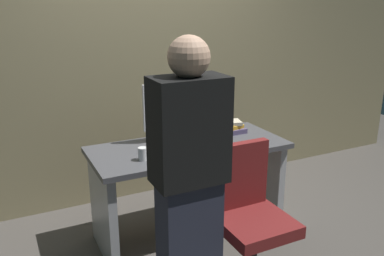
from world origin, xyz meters
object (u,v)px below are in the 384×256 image
(keyboard, at_px, (187,148))
(book_stack, at_px, (231,127))
(mouse, at_px, (221,142))
(cell_phone, at_px, (258,143))
(desk, at_px, (189,173))
(office_chair, at_px, (249,224))
(person_at_desk, at_px, (189,183))
(monitor, at_px, (177,108))
(cup_near_keyboard, at_px, (143,154))

(keyboard, xyz_separation_m, book_stack, (0.51, 0.21, 0.03))
(keyboard, height_order, mouse, mouse)
(book_stack, relative_size, cell_phone, 1.46)
(desk, distance_m, office_chair, 0.73)
(office_chair, distance_m, person_at_desk, 0.62)
(desk, relative_size, person_at_desk, 0.91)
(cell_phone, bearing_deg, office_chair, -128.09)
(person_at_desk, distance_m, keyboard, 0.77)
(desk, xyz_separation_m, monitor, (-0.02, 0.17, 0.49))
(person_at_desk, bearing_deg, desk, 64.10)
(person_at_desk, xyz_separation_m, cup_near_keyboard, (-0.04, 0.64, -0.04))
(cell_phone, bearing_deg, desk, 159.21)
(person_at_desk, xyz_separation_m, monitor, (0.36, 0.95, 0.17))
(person_at_desk, bearing_deg, book_stack, 47.47)
(mouse, distance_m, cup_near_keyboard, 0.65)
(office_chair, bearing_deg, keyboard, 102.44)
(book_stack, bearing_deg, cell_phone, -82.01)
(office_chair, relative_size, cup_near_keyboard, 10.35)
(office_chair, relative_size, book_stack, 4.48)
(monitor, height_order, cup_near_keyboard, monitor)
(office_chair, height_order, monitor, monitor)
(office_chair, relative_size, person_at_desk, 0.57)
(desk, height_order, office_chair, office_chair)
(monitor, height_order, book_stack, monitor)
(monitor, bearing_deg, keyboard, -98.33)
(person_at_desk, distance_m, cup_near_keyboard, 0.65)
(desk, height_order, book_stack, book_stack)
(mouse, relative_size, cup_near_keyboard, 1.10)
(office_chair, distance_m, mouse, 0.73)
(person_at_desk, bearing_deg, mouse, 48.40)
(monitor, height_order, cell_phone, monitor)
(person_at_desk, relative_size, cell_phone, 11.38)
(cup_near_keyboard, bearing_deg, cell_phone, -3.89)
(monitor, relative_size, cup_near_keyboard, 5.95)
(monitor, bearing_deg, cup_near_keyboard, -142.25)
(desk, bearing_deg, person_at_desk, -115.90)
(cell_phone, bearing_deg, mouse, 160.03)
(cup_near_keyboard, bearing_deg, book_stack, 16.82)
(cup_near_keyboard, height_order, book_stack, book_stack)
(monitor, relative_size, book_stack, 2.58)
(cup_near_keyboard, bearing_deg, mouse, 3.55)
(person_at_desk, bearing_deg, cell_phone, 33.47)
(keyboard, bearing_deg, cell_phone, -11.12)
(office_chair, height_order, cup_near_keyboard, office_chair)
(office_chair, xyz_separation_m, cell_phone, (0.42, 0.52, 0.33))
(desk, distance_m, mouse, 0.35)
(keyboard, height_order, book_stack, book_stack)
(office_chair, bearing_deg, desk, 96.41)
(mouse, bearing_deg, person_at_desk, -131.60)
(monitor, distance_m, cell_phone, 0.69)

